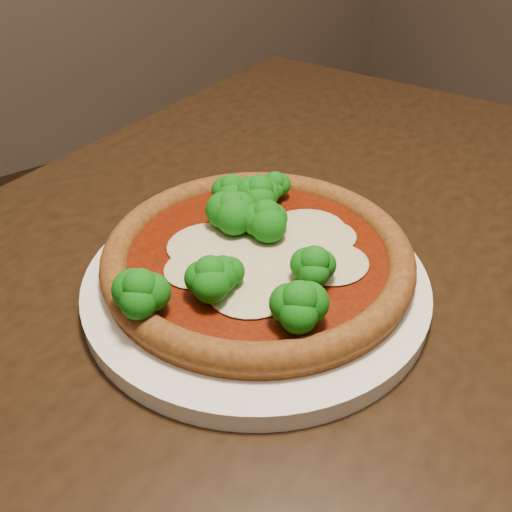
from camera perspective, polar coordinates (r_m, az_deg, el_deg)
dining_table at (r=0.56m, az=6.28°, el=-14.57°), size 1.43×1.24×0.75m
plate at (r=0.52m, az=-0.00°, el=-2.74°), size 0.31×0.31×0.02m
pizza at (r=0.52m, az=-0.00°, el=0.42°), size 0.29×0.28×0.06m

